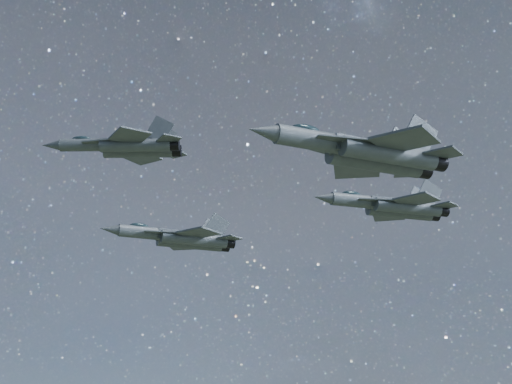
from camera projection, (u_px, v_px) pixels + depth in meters
name	position (u px, v px, depth m)	size (l,w,h in m)	color
jet_lead	(125.00, 146.00, 73.14)	(14.91, 9.88, 3.80)	#384146
jet_left	(181.00, 238.00, 90.86)	(17.83, 12.68, 4.54)	#384146
jet_right	(367.00, 152.00, 63.38)	(19.89, 14.04, 5.04)	#384146
jet_slot	(393.00, 206.00, 88.01)	(18.26, 12.94, 4.64)	#384146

